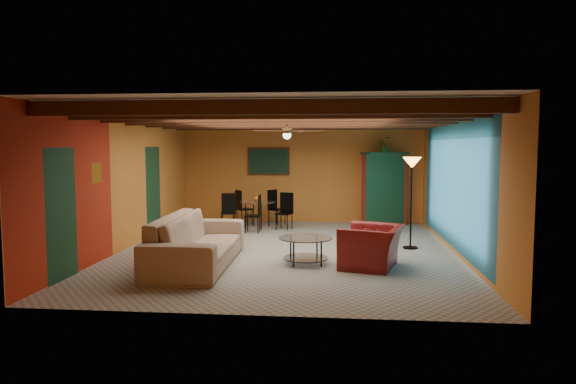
# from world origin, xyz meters

# --- Properties ---
(room) EXTENTS (6.52, 8.01, 2.71)m
(room) POSITION_xyz_m (0.00, 0.11, 2.36)
(room) COLOR gray
(room) RESTS_ON ground
(sofa) EXTENTS (1.26, 3.02, 0.87)m
(sofa) POSITION_xyz_m (-1.42, -1.41, 0.44)
(sofa) COLOR #957660
(sofa) RESTS_ON ground
(armchair) EXTENTS (1.22, 1.31, 0.71)m
(armchair) POSITION_xyz_m (1.58, -1.27, 0.36)
(armchair) COLOR maroon
(armchair) RESTS_ON ground
(coffee_table) EXTENTS (1.12, 1.12, 0.48)m
(coffee_table) POSITION_xyz_m (0.44, -1.13, 0.24)
(coffee_table) COLOR white
(coffee_table) RESTS_ON ground
(dining_table) EXTENTS (2.22, 2.22, 0.92)m
(dining_table) POSITION_xyz_m (-1.04, 2.84, 0.46)
(dining_table) COLOR silver
(dining_table) RESTS_ON ground
(armoire) EXTENTS (1.17, 0.89, 1.85)m
(armoire) POSITION_xyz_m (2.20, 3.70, 0.92)
(armoire) COLOR maroon
(armoire) RESTS_ON ground
(floor_lamp) EXTENTS (0.46, 0.46, 1.86)m
(floor_lamp) POSITION_xyz_m (2.47, 0.47, 0.93)
(floor_lamp) COLOR black
(floor_lamp) RESTS_ON ground
(ceiling_fan) EXTENTS (1.50, 1.50, 0.44)m
(ceiling_fan) POSITION_xyz_m (0.00, 0.00, 2.36)
(ceiling_fan) COLOR #472614
(ceiling_fan) RESTS_ON ceiling
(painting) EXTENTS (1.05, 0.03, 0.65)m
(painting) POSITION_xyz_m (-0.90, 3.96, 1.65)
(painting) COLOR black
(painting) RESTS_ON wall_back
(potted_plant) EXTENTS (0.51, 0.48, 0.46)m
(potted_plant) POSITION_xyz_m (2.20, 3.70, 2.08)
(potted_plant) COLOR #26661E
(potted_plant) RESTS_ON armoire
(vase) EXTENTS (0.17, 0.17, 0.18)m
(vase) POSITION_xyz_m (-1.04, 2.84, 1.01)
(vase) COLOR orange
(vase) RESTS_ON dining_table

